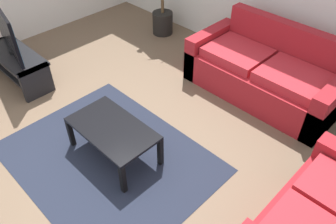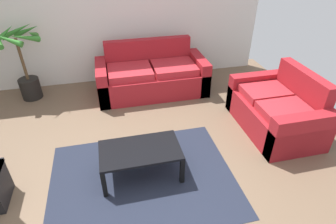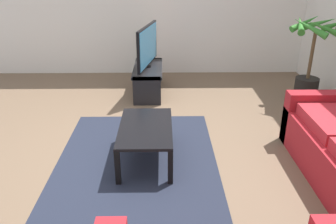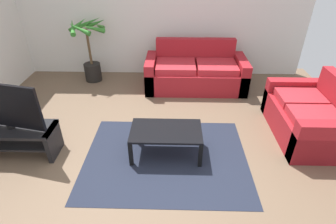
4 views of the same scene
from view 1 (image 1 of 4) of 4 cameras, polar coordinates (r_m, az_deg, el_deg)
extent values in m
plane|color=brown|center=(3.79, -12.88, -7.27)|extent=(6.60, 6.60, 0.00)
cube|color=maroon|center=(4.56, 15.71, 5.15)|extent=(1.96, 0.90, 0.42)
cube|color=maroon|center=(4.62, 19.21, 11.51)|extent=(1.60, 0.16, 0.48)
cube|color=maroon|center=(4.90, 7.14, 10.50)|extent=(0.18, 0.90, 0.62)
cube|color=maroon|center=(4.26, 25.90, 1.04)|extent=(0.18, 0.90, 0.62)
cube|color=#B8272F|center=(4.54, 11.74, 9.82)|extent=(0.76, 0.66, 0.12)
cube|color=#B8272F|center=(4.24, 20.49, 5.52)|extent=(0.76, 0.66, 0.12)
cube|color=black|center=(5.00, -24.73, 8.86)|extent=(1.10, 0.45, 0.04)
cube|color=black|center=(5.10, -24.07, 6.82)|extent=(1.02, 0.39, 0.03)
cube|color=black|center=(5.53, -26.48, 8.96)|extent=(0.06, 0.41, 0.43)
cube|color=black|center=(4.67, -21.38, 4.72)|extent=(0.06, 0.41, 0.43)
cube|color=black|center=(4.84, -25.94, 12.48)|extent=(1.06, 0.26, 0.61)
cube|color=teal|center=(4.84, -25.69, 12.57)|extent=(1.01, 0.22, 0.56)
cylinder|color=black|center=(4.98, -24.86, 9.25)|extent=(0.10, 0.10, 0.04)
cube|color=black|center=(3.49, -9.48, -2.78)|extent=(0.95, 0.55, 0.03)
cube|color=black|center=(3.83, -16.24, -3.40)|extent=(0.05, 0.05, 0.36)
cube|color=black|center=(3.29, -7.69, -11.24)|extent=(0.05, 0.05, 0.36)
cube|color=black|center=(4.01, -10.33, 0.06)|extent=(0.05, 0.05, 0.36)
cube|color=black|center=(3.49, -1.31, -6.74)|extent=(0.05, 0.05, 0.36)
cube|color=#1E2333|center=(3.72, -10.08, -7.71)|extent=(2.20, 1.70, 0.01)
cylinder|color=black|center=(5.90, -0.91, 14.92)|extent=(0.34, 0.34, 0.37)
camera|label=2|loc=(2.67, -71.48, 9.09)|focal=29.55mm
camera|label=3|loc=(2.03, 67.15, -9.93)|focal=36.86mm
camera|label=4|loc=(2.55, -78.81, 1.17)|focal=28.30mm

